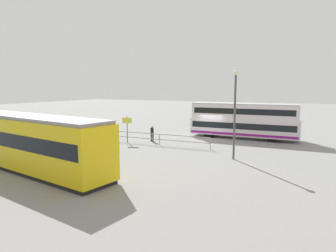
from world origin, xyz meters
TOP-DOWN VIEW (x-y plane):
  - ground_plane at (0.00, 0.00)m, footprint 160.00×160.00m
  - double_decker_bus at (-3.24, -1.79)m, footprint 11.28×2.49m
  - tram_yellow at (6.99, 16.64)m, footprint 14.02×4.89m
  - pedestrian_near_railing at (4.74, 3.99)m, footprint 0.37×0.37m
  - pedestrian_railing at (3.14, 5.45)m, footprint 9.99×0.35m
  - info_sign at (6.63, 5.65)m, footprint 0.96×0.30m
  - street_lamp at (-4.49, 7.93)m, footprint 0.36×0.36m

SIDE VIEW (x-z plane):
  - ground_plane at x=0.00m, z-range 0.00..0.00m
  - pedestrian_railing at x=3.14m, z-range 0.21..1.29m
  - pedestrian_near_railing at x=4.74m, z-range 0.12..1.73m
  - info_sign at x=6.63m, z-range 0.47..3.06m
  - tram_yellow at x=6.99m, z-range 0.07..3.71m
  - double_decker_bus at x=-3.24m, z-range 0.05..3.82m
  - street_lamp at x=-4.49m, z-range 0.58..7.27m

